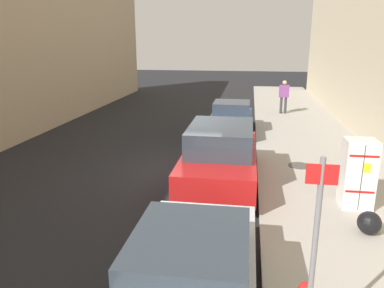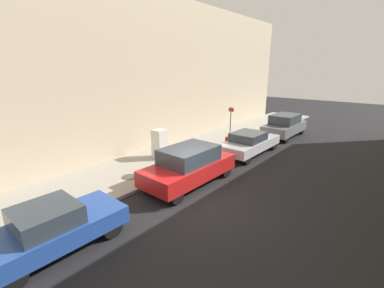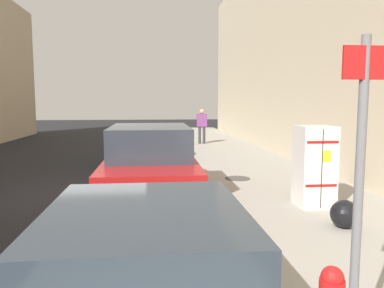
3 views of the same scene
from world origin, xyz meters
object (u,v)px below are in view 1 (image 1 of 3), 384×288
Objects in this scene: trash_bag at (369,223)px; pedestrian_walking_far at (284,94)px; parked_suv_red at (220,155)px; discarded_refrigerator at (358,173)px; street_sign_post at (315,248)px; parked_sedan_silver at (188,283)px; parked_hatchback_blue at (231,118)px.

trash_bag is 0.27× the size of pedestrian_walking_far.
pedestrian_walking_far is 0.38× the size of parked_suv_red.
discarded_refrigerator is 0.36× the size of parked_suv_red.
street_sign_post is 1.47× the size of pedestrian_walking_far.
parked_suv_red reaches higher than parked_sedan_silver.
parked_suv_red is at bearing -90.00° from parked_sedan_silver.
pedestrian_walking_far is at bearing -86.91° from trash_bag.
discarded_refrigerator is 7.94m from parked_hatchback_blue.
parked_sedan_silver is (0.00, 11.56, 0.01)m from parked_hatchback_blue.
street_sign_post is (1.76, 4.65, 0.63)m from discarded_refrigerator.
street_sign_post is 1.84m from parked_sedan_silver.
parked_suv_red is at bearing -38.75° from trash_bag.
parked_hatchback_blue is (2.58, 4.62, -0.47)m from pedestrian_walking_far.
street_sign_post is at bearing 69.29° from discarded_refrigerator.
discarded_refrigerator reaches higher than parked_sedan_silver.
street_sign_post reaches higher than parked_suv_red.
parked_suv_red is (-0.00, 5.92, 0.17)m from parked_hatchback_blue.
trash_bag is at bearing -137.75° from parked_sedan_silver.
trash_bag is 0.10× the size of parked_suv_red.
trash_bag is at bearing -117.37° from street_sign_post.
discarded_refrigerator is at bearing -110.71° from street_sign_post.
discarded_refrigerator reaches higher than parked_suv_red.
pedestrian_walking_far reaches higher than parked_hatchback_blue.
discarded_refrigerator is 11.84m from pedestrian_walking_far.
discarded_refrigerator is 1.49m from trash_bag.
pedestrian_walking_far is (0.71, -13.19, 0.80)m from trash_bag.
parked_hatchback_blue is (3.35, -7.20, -0.25)m from discarded_refrigerator.
parked_hatchback_blue is (3.29, -8.57, 0.34)m from trash_bag.
discarded_refrigerator is at bearing 159.15° from parked_suv_red.
parked_hatchback_blue reaches higher than trash_bag.
trash_bag is 0.13× the size of parked_hatchback_blue.
street_sign_post is at bearing -178.94° from pedestrian_walking_far.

